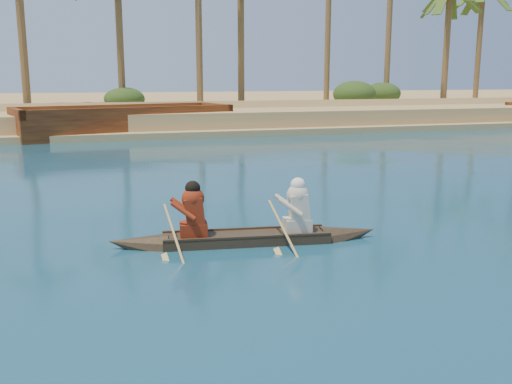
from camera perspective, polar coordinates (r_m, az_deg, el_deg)
name	(u,v)px	position (r m, az deg, el deg)	size (l,w,h in m)	color
ground	(215,283)	(9.34, -4.10, -9.10)	(160.00, 160.00, 0.00)	navy
sandy_embankment	(98,108)	(55.51, -15.57, 8.11)	(150.00, 51.00, 1.50)	tan
palm_grove	(98,10)	(43.83, -15.48, 17.16)	(110.00, 14.00, 16.00)	#32551E
shrub_cluster	(106,109)	(40.13, -14.76, 8.03)	(100.00, 6.00, 2.40)	#263C15
canoe	(246,229)	(11.43, -0.98, -3.73)	(5.47, 1.45, 1.49)	#352C1C
barge_mid	(125,123)	(33.79, -12.93, 6.71)	(12.57, 6.76, 1.99)	brown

